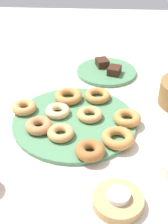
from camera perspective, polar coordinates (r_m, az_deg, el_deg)
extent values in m
plane|color=beige|center=(1.00, -1.71, -1.95)|extent=(2.40, 2.40, 0.00)
cylinder|color=#4C7F56|center=(1.00, -1.72, -1.66)|extent=(0.39, 0.39, 0.01)
torus|color=#EABC84|center=(1.02, -4.73, 0.20)|extent=(0.11, 0.11, 0.02)
torus|color=#BC7A3D|center=(0.91, 6.10, -4.64)|extent=(0.10, 0.10, 0.03)
torus|color=#C6844C|center=(1.05, -10.68, 0.81)|extent=(0.08, 0.08, 0.03)
torus|color=#BC7A3D|center=(0.99, 7.76, -1.16)|extent=(0.12, 0.12, 0.03)
torus|color=tan|center=(1.00, 1.05, -0.45)|extent=(0.10, 0.10, 0.02)
torus|color=tan|center=(0.92, -4.19, -3.76)|extent=(0.10, 0.10, 0.02)
torus|color=#BC7A3D|center=(1.09, -2.82, 2.83)|extent=(0.12, 0.12, 0.03)
torus|color=#995B2D|center=(0.86, 1.09, -6.90)|extent=(0.09, 0.09, 0.03)
torus|color=#BC7A3D|center=(1.09, 2.42, 2.94)|extent=(0.13, 0.13, 0.02)
torus|color=#B27547|center=(0.96, -8.09, -2.45)|extent=(0.11, 0.11, 0.03)
cylinder|color=#4C7F56|center=(1.29, 4.04, 7.22)|extent=(0.24, 0.24, 0.01)
cube|color=#381E14|center=(1.31, 3.29, 8.82)|extent=(0.07, 0.06, 0.03)
cube|color=#381E14|center=(1.25, 5.45, 7.44)|extent=(0.07, 0.06, 0.03)
cylinder|color=tan|center=(0.77, 6.11, -15.59)|extent=(0.12, 0.12, 0.02)
cylinder|color=silver|center=(0.75, 6.20, -14.64)|extent=(0.05, 0.05, 0.01)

